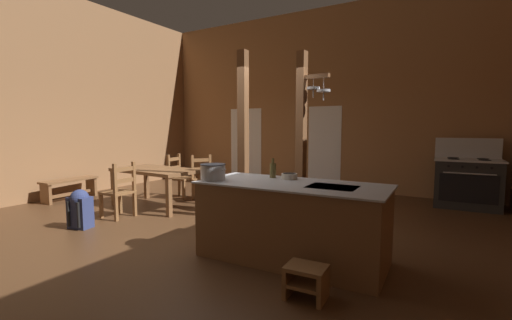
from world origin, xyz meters
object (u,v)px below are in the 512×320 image
Objects in this scene: mixing_bowl_on_counter at (289,176)px; bottle_tall_on_counter at (273,170)px; dining_table at (156,173)px; ladderback_chair_at_table_end at (203,179)px; kitchen_island at (292,221)px; backpack at (80,208)px; ladderback_chair_by_post at (120,191)px; ladderback_chair_near_window at (179,177)px; stockpot_on_counter at (213,172)px; step_stool at (306,279)px; stove_range at (467,182)px; bench_along_left_wall at (70,186)px.

bottle_tall_on_counter is at bearing -176.93° from mixing_bowl_on_counter.
ladderback_chair_at_table_end is (0.43, 0.89, -0.20)m from dining_table.
kitchen_island is at bearing -18.08° from dining_table.
dining_table is 1.63m from backpack.
ladderback_chair_by_post reaches higher than backpack.
ladderback_chair_near_window and ladderback_chair_at_table_end have the same top height.
ladderback_chair_at_table_end is at bearing 64.23° from dining_table.
ladderback_chair_by_post is (-3.28, 0.21, 0.00)m from kitchen_island.
stockpot_on_counter is (2.35, -0.47, 0.54)m from ladderback_chair_by_post.
ladderback_chair_near_window is at bearing 151.98° from bottle_tall_on_counter.
dining_table is (-3.85, 1.86, 0.47)m from step_stool.
kitchen_island is 5.86× the size of step_stool.
stockpot_on_counter reaches higher than kitchen_island.
kitchen_island is 0.95m from step_stool.
ladderback_chair_by_post is 2.50× the size of stockpot_on_counter.
stove_range is 4.43m from bottle_tall_on_counter.
stockpot_on_counter is (2.63, -2.22, 0.54)m from ladderback_chair_near_window.
stockpot_on_counter reaches higher than ladderback_chair_by_post.
kitchen_island reaches higher than step_stool.
ladderback_chair_at_table_end is (0.36, 1.78, 0.00)m from ladderback_chair_by_post.
stockpot_on_counter is at bearing -144.96° from mixing_bowl_on_counter.
stockpot_on_counter is (4.50, -0.89, 0.70)m from bench_along_left_wall.
ladderback_chair_near_window is at bearing -158.55° from stove_range.
step_stool is at bearing -57.31° from kitchen_island.
backpack is at bearing -98.47° from ladderback_chair_at_table_end.
ladderback_chair_near_window is 0.83× the size of bench_along_left_wall.
ladderback_chair_at_table_end is at bearing 131.46° from stockpot_on_counter.
step_stool is 0.62× the size of backpack.
step_stool is (0.49, -0.77, -0.27)m from kitchen_island.
dining_table is at bearing 94.83° from ladderback_chair_by_post.
ladderback_chair_near_window is 1.00× the size of ladderback_chair_at_table_end.
stockpot_on_counter is 1.53× the size of bottle_tall_on_counter.
stove_range is 0.75× the size of dining_table.
step_stool is 0.39× the size of ladderback_chair_by_post.
bottle_tall_on_counter is at bearing 44.01° from stockpot_on_counter.
dining_table is 4.62× the size of stockpot_on_counter.
dining_table is 2.80m from stockpot_on_counter.
step_stool is at bearing -13.23° from bench_along_left_wall.
bottle_tall_on_counter is (2.54, -1.73, 0.54)m from ladderback_chair_at_table_end.
kitchen_island is at bearing 122.69° from step_stool.
step_stool is 6.08m from bench_along_left_wall.
ladderback_chair_near_window is 2.50× the size of stockpot_on_counter.
backpack is (2.14, -1.12, 0.02)m from bench_along_left_wall.
ladderback_chair_by_post is at bearing -85.17° from dining_table.
step_stool is at bearing -4.08° from backpack.
bottle_tall_on_counter reaches higher than step_stool.
dining_table is at bearing -115.77° from ladderback_chair_at_table_end.
ladderback_chair_near_window is at bearing 99.02° from ladderback_chair_by_post.
stockpot_on_counter is at bearing -11.16° from bench_along_left_wall.
stockpot_on_counter reaches higher than dining_table.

